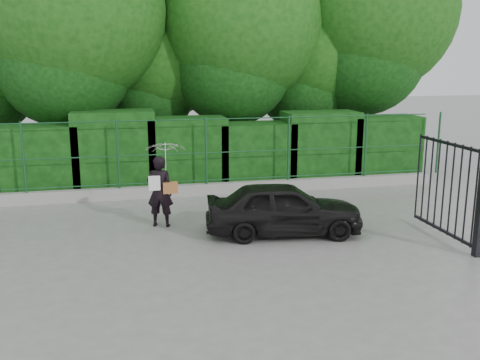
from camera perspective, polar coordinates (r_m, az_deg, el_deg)
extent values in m
plane|color=gray|center=(10.25, -1.89, -7.75)|extent=(80.00, 80.00, 0.00)
cube|color=#9E9E99|center=(14.46, -5.15, -1.07)|extent=(14.00, 0.25, 0.30)
cylinder|color=#164623|center=(14.36, -22.11, 2.23)|extent=(0.06, 0.06, 1.80)
cylinder|color=#164623|center=(14.15, -12.89, 2.70)|extent=(0.06, 0.06, 1.80)
cylinder|color=#164623|center=(14.31, -3.64, 3.10)|extent=(0.06, 0.06, 1.80)
cylinder|color=#164623|center=(14.82, 5.20, 3.41)|extent=(0.06, 0.06, 1.80)
cylinder|color=#164623|center=(15.66, 13.26, 3.63)|extent=(0.06, 0.06, 1.80)
cylinder|color=#164623|center=(16.78, 20.39, 3.75)|extent=(0.06, 0.06, 1.80)
cylinder|color=#164623|center=(14.41, -5.17, -0.10)|extent=(13.60, 0.03, 0.03)
cylinder|color=#164623|center=(14.26, -5.23, 2.84)|extent=(13.60, 0.03, 0.03)
cylinder|color=#164623|center=(14.13, -5.30, 6.44)|extent=(13.60, 0.03, 0.03)
cube|color=black|center=(15.35, -20.69, 1.97)|extent=(2.20, 1.20, 1.88)
cube|color=black|center=(15.15, -13.24, 3.00)|extent=(2.20, 1.20, 2.23)
cube|color=black|center=(15.26, -5.69, 2.91)|extent=(2.20, 1.20, 2.00)
cube|color=black|center=(15.63, 1.62, 2.83)|extent=(2.20, 1.20, 1.80)
cube|color=black|center=(16.20, 8.52, 3.55)|extent=(2.20, 1.20, 2.08)
cube|color=black|center=(17.03, 14.83, 3.41)|extent=(2.20, 1.20, 1.91)
cylinder|color=black|center=(16.75, -16.83, 7.61)|extent=(0.36, 0.36, 4.50)
sphere|color=#14470F|center=(16.75, -17.44, 16.84)|extent=(5.40, 5.40, 5.40)
cylinder|color=black|center=(18.09, -8.45, 6.36)|extent=(0.36, 0.36, 3.25)
sphere|color=#14470F|center=(17.99, -8.65, 12.55)|extent=(3.90, 3.90, 3.90)
cylinder|color=black|center=(17.41, 0.05, 7.91)|extent=(0.36, 0.36, 4.25)
sphere|color=#14470F|center=(17.38, 0.05, 16.32)|extent=(5.10, 5.10, 5.10)
cylinder|color=black|center=(18.80, 7.10, 7.02)|extent=(0.36, 0.36, 3.50)
sphere|color=#14470F|center=(18.71, 7.28, 13.43)|extent=(4.20, 4.20, 4.20)
cylinder|color=black|center=(19.14, 13.28, 8.76)|extent=(0.36, 0.36, 4.75)
sphere|color=#14470F|center=(19.18, 13.73, 17.28)|extent=(5.70, 5.70, 5.70)
cube|color=black|center=(11.83, 20.71, -4.99)|extent=(0.05, 2.00, 0.06)
cube|color=black|center=(11.44, 21.41, 3.64)|extent=(0.05, 2.00, 0.06)
cylinder|color=black|center=(10.85, 23.78, -1.88)|extent=(0.04, 0.04, 1.90)
cylinder|color=black|center=(11.05, 23.03, -1.57)|extent=(0.04, 0.04, 1.90)
cylinder|color=black|center=(11.24, 22.30, -1.27)|extent=(0.04, 0.04, 1.90)
cylinder|color=black|center=(11.44, 21.60, -0.98)|extent=(0.04, 0.04, 1.90)
cylinder|color=black|center=(11.65, 20.92, -0.69)|extent=(0.04, 0.04, 1.90)
cylinder|color=black|center=(11.85, 20.27, -0.42)|extent=(0.04, 0.04, 1.90)
cylinder|color=black|center=(12.06, 19.64, -0.16)|extent=(0.04, 0.04, 1.90)
cylinder|color=black|center=(12.26, 19.03, 0.09)|extent=(0.04, 0.04, 1.90)
cylinder|color=black|center=(12.47, 18.44, 0.34)|extent=(0.04, 0.04, 1.90)
imported|color=black|center=(11.74, -8.54, -1.20)|extent=(0.66, 0.52, 1.57)
imported|color=white|center=(11.66, -7.93, 2.09)|extent=(0.88, 0.89, 0.80)
cube|color=#9F5F2F|center=(11.66, -7.45, -0.81)|extent=(0.32, 0.15, 0.24)
cube|color=white|center=(11.57, -9.12, -0.34)|extent=(0.25, 0.02, 0.32)
imported|color=black|center=(11.19, 4.68, -3.02)|extent=(3.40, 1.74, 1.11)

